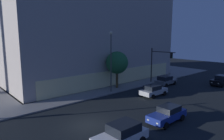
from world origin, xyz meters
The scene contains 10 objects.
ground_plane centered at (0.00, 0.00, 0.00)m, with size 120.00×120.00×0.00m, color black.
modern_building centered at (13.11, 20.78, 10.02)m, with size 32.09×22.13×20.17m.
traffic_light_far_corner centered at (19.27, 6.05, 4.22)m, with size 0.48×4.69×6.17m.
street_lamp_sidewalk centered at (9.18, 7.24, 5.68)m, with size 0.44×0.44×8.95m.
sidewalk_tree centered at (11.46, 8.40, 4.22)m, with size 3.57×3.57×5.88m.
car_white centered at (-0.18, -4.77, 0.89)m, with size 4.51×2.24×1.77m.
car_blue centered at (6.33, -4.53, 0.80)m, with size 4.52×1.96×1.58m.
car_silver centered at (12.57, 1.95, 0.80)m, with size 4.31×2.13×1.55m.
car_grey centered at (19.53, 4.64, 0.81)m, with size 4.13×2.20×1.60m.
car_black centered at (26.55, -1.85, 0.87)m, with size 4.36×2.23×1.74m.
Camera 1 is at (-10.29, -15.22, 8.31)m, focal length 32.49 mm.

